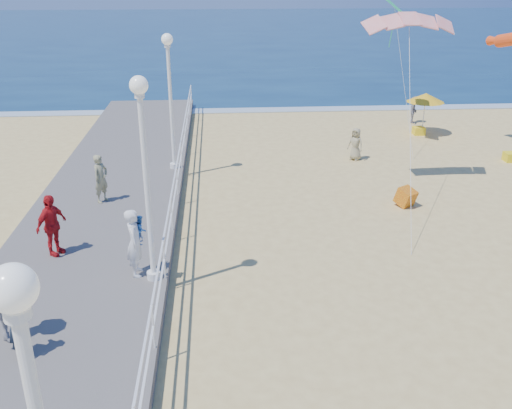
{
  "coord_description": "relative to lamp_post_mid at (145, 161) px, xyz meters",
  "views": [
    {
      "loc": [
        -3.59,
        -13.3,
        8.01
      ],
      "look_at": [
        -2.5,
        2.0,
        1.6
      ],
      "focal_mm": 40.0,
      "sensor_mm": 36.0,
      "label": 1
    }
  ],
  "objects": [
    {
      "name": "surf_line",
      "position": [
        5.35,
        20.5,
        -3.63
      ],
      "size": [
        160.0,
        1.2,
        0.04
      ],
      "primitive_type": "cube",
      "color": "silver",
      "rests_on": "ground"
    },
    {
      "name": "toddler_held",
      "position": [
        -0.31,
        0.43,
        -2.02
      ],
      "size": [
        0.31,
        0.39,
        0.79
      ],
      "primitive_type": "imported",
      "rotation": [
        0.0,
        0.0,
        1.61
      ],
      "color": "#316DBA",
      "rests_on": "boardwalk"
    },
    {
      "name": "beach_chair_right",
      "position": [
        12.18,
        14.61,
        -3.46
      ],
      "size": [
        0.55,
        0.55,
        0.4
      ],
      "primitive_type": "cube",
      "color": "yellow",
      "rests_on": "ground"
    },
    {
      "name": "lamp_post_mid",
      "position": [
        0.0,
        0.0,
        0.0
      ],
      "size": [
        0.44,
        0.44,
        5.32
      ],
      "color": "white",
      "rests_on": "boardwalk"
    },
    {
      "name": "railing",
      "position": [
        0.3,
        0.0,
        -2.41
      ],
      "size": [
        0.05,
        42.0,
        0.55
      ],
      "color": "white",
      "rests_on": "boardwalk"
    },
    {
      "name": "lamp_post_far",
      "position": [
        0.0,
        9.0,
        0.0
      ],
      "size": [
        0.44,
        0.44,
        5.32
      ],
      "color": "white",
      "rests_on": "boardwalk"
    },
    {
      "name": "spectator_3",
      "position": [
        -2.94,
        1.6,
        -2.36
      ],
      "size": [
        0.92,
        1.14,
        1.81
      ],
      "primitive_type": "imported",
      "rotation": [
        0.0,
        0.0,
        1.04
      ],
      "color": "red",
      "rests_on": "boardwalk"
    },
    {
      "name": "kite_parafoil",
      "position": [
        8.69,
        7.34,
        2.66
      ],
      "size": [
        3.34,
        0.94,
        0.65
      ],
      "primitive_type": null,
      "rotation": [
        0.44,
        0.0,
        0.0
      ],
      "color": "red"
    },
    {
      "name": "beach_umbrella",
      "position": [
        12.35,
        14.63,
        -1.75
      ],
      "size": [
        1.9,
        1.9,
        2.14
      ],
      "color": "white",
      "rests_on": "ground"
    },
    {
      "name": "kite_windsock",
      "position": [
        14.53,
        11.39,
        1.44
      ],
      "size": [
        0.96,
        2.4,
        1.02
      ],
      "primitive_type": "cylinder",
      "rotation": [
        1.36,
        0.0,
        0.17
      ],
      "color": "#F74514"
    },
    {
      "name": "spectator_0",
      "position": [
        -2.48,
        -3.06,
        -2.49
      ],
      "size": [
        0.47,
        0.62,
        1.54
      ],
      "primitive_type": "imported",
      "rotation": [
        0.0,
        0.0,
        1.76
      ],
      "color": "#172334",
      "rests_on": "boardwalk"
    },
    {
      "name": "ocean",
      "position": [
        5.35,
        65.0,
        -3.65
      ],
      "size": [
        160.0,
        90.0,
        0.05
      ],
      "primitive_type": "cube",
      "color": "#0C2A4A",
      "rests_on": "ground"
    },
    {
      "name": "beach_walker_a",
      "position": [
        12.65,
        16.95,
        -2.92
      ],
      "size": [
        0.95,
        1.1,
        1.48
      ],
      "primitive_type": "imported",
      "rotation": [
        0.0,
        0.0,
        1.06
      ],
      "color": "#525055",
      "rests_on": "ground"
    },
    {
      "name": "ground",
      "position": [
        5.35,
        0.0,
        -3.66
      ],
      "size": [
        160.0,
        160.0,
        0.0
      ],
      "primitive_type": "plane",
      "color": "#E1C576",
      "rests_on": "ground"
    },
    {
      "name": "beach_walker_c",
      "position": [
        7.92,
        10.73,
        -2.94
      ],
      "size": [
        0.84,
        0.82,
        1.45
      ],
      "primitive_type": "imported",
      "rotation": [
        0.0,
        0.0,
        -0.73
      ],
      "color": "tan",
      "rests_on": "ground"
    },
    {
      "name": "beach_chair_left",
      "position": [
        14.8,
        10.03,
        -3.46
      ],
      "size": [
        0.55,
        0.55,
        0.4
      ],
      "primitive_type": "cube",
      "color": "yellow",
      "rests_on": "ground"
    },
    {
      "name": "woman_holding_toddler",
      "position": [
        -0.46,
        0.28,
        -2.33
      ],
      "size": [
        0.47,
        0.7,
        1.87
      ],
      "primitive_type": "imported",
      "rotation": [
        0.0,
        0.0,
        1.61
      ],
      "color": "silver",
      "rests_on": "boardwalk"
    },
    {
      "name": "box_kite",
      "position": [
        8.49,
        5.27,
        -3.36
      ],
      "size": [
        0.85,
        0.89,
        0.74
      ],
      "primitive_type": "cube",
      "rotation": [
        0.31,
        0.0,
        0.58
      ],
      "color": "#C53C0B",
      "rests_on": "ground"
    },
    {
      "name": "kite_diamond_green",
      "position": [
        9.69,
        12.6,
        2.77
      ],
      "size": [
        1.26,
        1.4,
        0.73
      ],
      "primitive_type": "cube",
      "rotation": [
        0.66,
        0.0,
        1.23
      ],
      "color": "#2AC56F"
    },
    {
      "name": "spectator_6",
      "position": [
        -2.28,
        5.54,
        -2.41
      ],
      "size": [
        0.67,
        0.74,
        1.7
      ],
      "primitive_type": "imported",
      "rotation": [
        0.0,
        0.0,
        1.03
      ],
      "color": "gray",
      "rests_on": "boardwalk"
    },
    {
      "name": "spectator_2",
      "position": [
        -2.87,
        -2.44,
        -2.37
      ],
      "size": [
        1.05,
        1.32,
        1.78
      ],
      "primitive_type": "imported",
      "rotation": [
        0.0,
        0.0,
        1.18
      ],
      "color": "#5C5C62",
      "rests_on": "boardwalk"
    },
    {
      "name": "boardwalk",
      "position": [
        -2.15,
        0.0,
        -3.46
      ],
      "size": [
        5.0,
        44.0,
        0.4
      ],
      "primitive_type": "cube",
      "color": "slate",
      "rests_on": "ground"
    }
  ]
}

